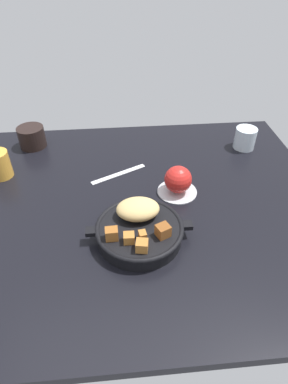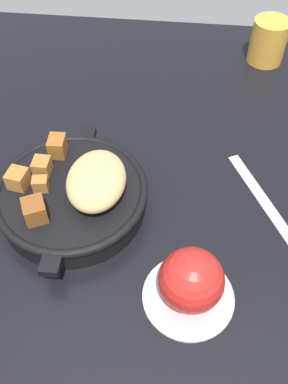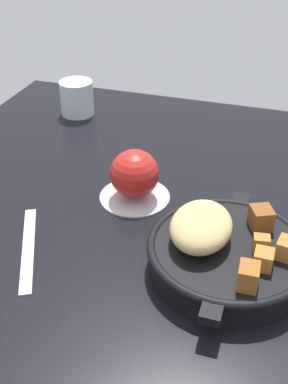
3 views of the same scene
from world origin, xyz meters
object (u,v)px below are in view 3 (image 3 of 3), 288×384
object	(u,v)px
cast_iron_skillet	(225,251)
butter_knife	(28,247)
water_glass_short	(77,98)
red_apple	(134,174)

from	to	relation	value
cast_iron_skillet	butter_knife	world-z (taller)	cast_iron_skillet
butter_knife	water_glass_short	distance (cm)	44.80
red_apple	butter_knife	bearing A→B (deg)	148.38
cast_iron_skillet	water_glass_short	xyz separation A→B (cm)	(38.86, 38.28, 0.58)
butter_knife	red_apple	bearing A→B (deg)	-58.23
red_apple	butter_knife	world-z (taller)	red_apple
cast_iron_skillet	butter_knife	distance (cm)	26.92
red_apple	butter_knife	size ratio (longest dim) A/B	0.43
water_glass_short	red_apple	bearing A→B (deg)	-140.67
cast_iron_skillet	red_apple	xyz separation A→B (cm)	(12.12, 16.38, 1.44)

